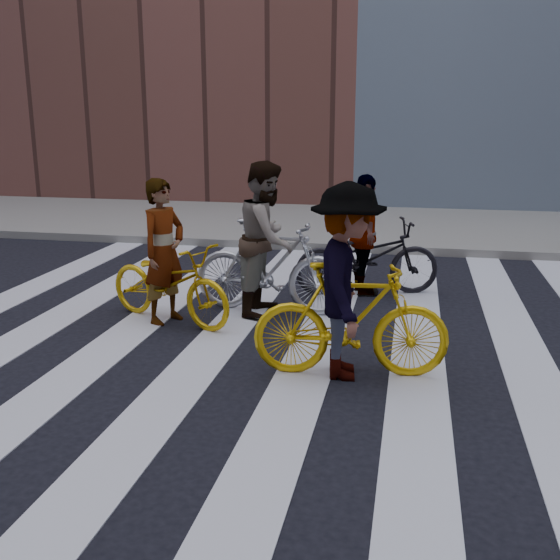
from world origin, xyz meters
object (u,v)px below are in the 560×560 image
(bike_yellow_left, at_px, (169,283))
(rider_left, at_px, (164,252))
(bike_dark_rear, at_px, (367,257))
(rider_right, at_px, (347,282))
(bike_silver_mid, at_px, (271,267))
(bike_yellow_right, at_px, (351,320))
(rider_rear, at_px, (364,235))
(rider_mid, at_px, (267,238))

(bike_yellow_left, height_order, rider_left, rider_left)
(rider_left, bearing_deg, bike_dark_rear, -29.93)
(bike_dark_rear, bearing_deg, rider_right, 164.68)
(bike_yellow_left, relative_size, bike_silver_mid, 0.94)
(rider_left, xyz_separation_m, rider_right, (2.32, -1.24, 0.07))
(bike_yellow_right, distance_m, rider_rear, 2.99)
(bike_silver_mid, distance_m, rider_mid, 0.36)
(rider_mid, bearing_deg, rider_left, 122.50)
(bike_yellow_left, distance_m, rider_rear, 2.83)
(bike_yellow_left, xyz_separation_m, rider_left, (-0.05, 0.00, 0.38))
(bike_yellow_right, height_order, bike_dark_rear, bike_yellow_right)
(bike_dark_rear, distance_m, rider_right, 3.00)
(bike_dark_rear, xyz_separation_m, rider_rear, (-0.05, 0.00, 0.31))
(bike_yellow_left, relative_size, bike_yellow_right, 1.00)
(bike_yellow_right, distance_m, rider_mid, 2.28)
(bike_dark_rear, height_order, rider_right, rider_right)
(bike_yellow_left, height_order, bike_yellow_right, bike_yellow_right)
(bike_silver_mid, bearing_deg, rider_right, -144.98)
(rider_mid, bearing_deg, bike_dark_rear, -43.37)
(rider_rear, bearing_deg, bike_silver_mid, 120.08)
(rider_rear, bearing_deg, bike_dark_rear, -105.59)
(rider_mid, xyz_separation_m, rider_rear, (1.13, 1.11, -0.12))
(rider_left, xyz_separation_m, rider_rear, (2.26, 1.73, -0.03))
(bike_dark_rear, distance_m, rider_mid, 1.68)
(rider_left, bearing_deg, bike_silver_mid, -38.85)
(bike_yellow_left, height_order, bike_dark_rear, bike_dark_rear)
(bike_yellow_right, xyz_separation_m, rider_rear, (-0.11, 2.97, 0.28))
(rider_left, bearing_deg, bike_yellow_right, -94.47)
(bike_silver_mid, xyz_separation_m, rider_rear, (1.08, 1.11, 0.24))
(bike_dark_rear, bearing_deg, bike_yellow_left, 111.90)
(rider_left, height_order, rider_right, rider_right)
(bike_yellow_left, distance_m, bike_yellow_right, 2.63)
(bike_yellow_right, bearing_deg, rider_mid, 26.64)
(bike_silver_mid, bearing_deg, bike_yellow_right, -143.87)
(bike_yellow_left, xyz_separation_m, rider_right, (2.27, -1.24, 0.45))
(bike_yellow_left, relative_size, rider_mid, 0.98)
(bike_silver_mid, height_order, rider_rear, rider_rear)
(bike_yellow_left, height_order, rider_rear, rider_rear)
(bike_silver_mid, distance_m, rider_right, 2.22)
(rider_mid, relative_size, rider_rear, 1.14)
(bike_dark_rear, distance_m, rider_rear, 0.32)
(bike_yellow_right, distance_m, rider_right, 0.38)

